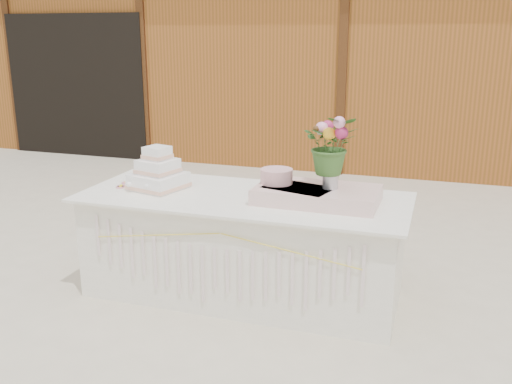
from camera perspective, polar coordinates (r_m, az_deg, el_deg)
ground at (r=4.43m, az=-1.24°, el=-10.01°), size 80.00×80.00×0.00m
barn at (r=9.85m, az=10.70°, el=14.02°), size 12.60×4.60×3.30m
cake_table at (r=4.27m, az=-1.29°, el=-5.36°), size 2.40×1.00×0.77m
wedding_cake at (r=4.38m, az=-9.75°, el=1.73°), size 0.44×0.44×0.33m
pink_cake_stand at (r=4.09m, az=2.06°, el=1.04°), size 0.29×0.29×0.21m
satin_runner at (r=4.01m, az=6.15°, el=-0.27°), size 0.86×0.51×0.11m
flower_vase at (r=3.96m, az=7.46°, el=1.41°), size 0.11×0.11×0.15m
bouquet at (r=3.91m, az=7.61°, el=5.42°), size 0.43×0.39×0.41m
loose_flowers at (r=4.59m, az=-12.88°, el=0.89°), size 0.23×0.36×0.02m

